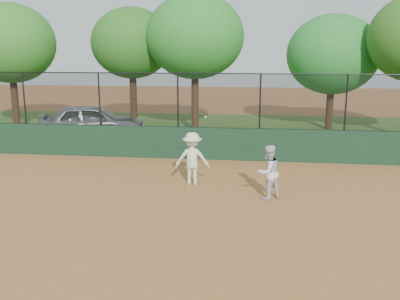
# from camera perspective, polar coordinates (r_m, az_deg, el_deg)

# --- Properties ---
(ground) EXTENTS (80.00, 80.00, 0.00)m
(ground) POSITION_cam_1_polar(r_m,az_deg,el_deg) (11.15, -5.56, -8.39)
(ground) COLOR #A86936
(ground) RESTS_ON ground
(back_wall) EXTENTS (26.00, 0.20, 1.20)m
(back_wall) POSITION_cam_1_polar(r_m,az_deg,el_deg) (16.66, -1.09, 0.89)
(back_wall) COLOR #1A3922
(back_wall) RESTS_ON ground
(grass_strip) EXTENTS (36.00, 12.00, 0.01)m
(grass_strip) POSITION_cam_1_polar(r_m,az_deg,el_deg) (22.62, 1.10, 2.48)
(grass_strip) COLOR #32571B
(grass_strip) RESTS_ON ground
(parked_car) EXTENTS (5.08, 3.15, 1.61)m
(parked_car) POSITION_cam_1_polar(r_m,az_deg,el_deg) (21.00, -13.60, 3.56)
(parked_car) COLOR #A8ACB2
(parked_car) RESTS_ON ground
(player_second) EXTENTS (0.92, 0.90, 1.49)m
(player_second) POSITION_cam_1_polar(r_m,az_deg,el_deg) (12.29, 8.71, -2.81)
(player_second) COLOR silver
(player_second) RESTS_ON ground
(player_main) EXTENTS (1.07, 0.65, 2.14)m
(player_main) POSITION_cam_1_polar(r_m,az_deg,el_deg) (13.42, -0.99, -1.10)
(player_main) COLOR beige
(player_main) RESTS_ON ground
(fence_assembly) EXTENTS (26.00, 0.06, 2.00)m
(fence_assembly) POSITION_cam_1_polar(r_m,az_deg,el_deg) (16.41, -1.21, 6.50)
(fence_assembly) COLOR black
(fence_assembly) RESTS_ON back_wall
(tree_0) EXTENTS (4.57, 4.16, 6.32)m
(tree_0) POSITION_cam_1_polar(r_m,az_deg,el_deg) (24.69, -23.17, 12.43)
(tree_0) COLOR #492E1A
(tree_0) RESTS_ON ground
(tree_1) EXTENTS (4.17, 3.79, 6.16)m
(tree_1) POSITION_cam_1_polar(r_m,az_deg,el_deg) (23.66, -8.73, 13.33)
(tree_1) COLOR #432A17
(tree_1) RESTS_ON ground
(tree_2) EXTENTS (4.68, 4.26, 6.67)m
(tree_2) POSITION_cam_1_polar(r_m,az_deg,el_deg) (21.89, -0.66, 14.30)
(tree_2) COLOR #4C2F1B
(tree_2) RESTS_ON ground
(tree_3) EXTENTS (4.61, 4.19, 5.78)m
(tree_3) POSITION_cam_1_polar(r_m,az_deg,el_deg) (23.74, 16.65, 11.61)
(tree_3) COLOR #3F2615
(tree_3) RESTS_ON ground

